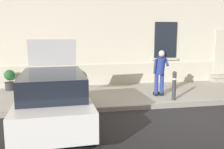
# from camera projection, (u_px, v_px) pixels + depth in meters

# --- Properties ---
(ground_plane) EXTENTS (80.00, 80.00, 0.00)m
(ground_plane) POSITION_uv_depth(u_px,v_px,m) (188.00, 116.00, 7.57)
(ground_plane) COLOR #232326
(sidewalk) EXTENTS (24.00, 3.60, 0.15)m
(sidewalk) POSITION_uv_depth(u_px,v_px,m) (155.00, 93.00, 10.28)
(sidewalk) COLOR #99968E
(sidewalk) RESTS_ON ground
(curb_edge) EXTENTS (24.00, 0.12, 0.15)m
(curb_edge) POSITION_uv_depth(u_px,v_px,m) (174.00, 105.00, 8.47)
(curb_edge) COLOR gray
(curb_edge) RESTS_ON ground
(building_facade) EXTENTS (24.00, 1.52, 7.50)m
(building_facade) POSITION_uv_depth(u_px,v_px,m) (139.00, 8.00, 12.11)
(building_facade) COLOR beige
(building_facade) RESTS_ON ground
(hatchback_car_white) EXTENTS (1.92, 4.13, 2.34)m
(hatchback_car_white) POSITION_uv_depth(u_px,v_px,m) (53.00, 98.00, 6.59)
(hatchback_car_white) COLOR white
(hatchback_car_white) RESTS_ON ground
(bollard_near_person) EXTENTS (0.15, 0.15, 1.04)m
(bollard_near_person) POSITION_uv_depth(u_px,v_px,m) (174.00, 85.00, 8.80)
(bollard_near_person) COLOR #333338
(bollard_near_person) RESTS_ON sidewalk
(bollard_far_left) EXTENTS (0.15, 0.15, 1.04)m
(bollard_far_left) POSITION_uv_depth(u_px,v_px,m) (51.00, 89.00, 8.01)
(bollard_far_left) COLOR #333338
(bollard_far_left) RESTS_ON sidewalk
(person_on_phone) EXTENTS (0.51, 0.52, 1.74)m
(person_on_phone) POSITION_uv_depth(u_px,v_px,m) (160.00, 70.00, 9.31)
(person_on_phone) COLOR navy
(person_on_phone) RESTS_ON sidewalk
(planter_charcoal) EXTENTS (0.44, 0.44, 0.86)m
(planter_charcoal) POSITION_uv_depth(u_px,v_px,m) (10.00, 79.00, 10.40)
(planter_charcoal) COLOR #2D2D30
(planter_charcoal) RESTS_ON sidewalk
(planter_terracotta) EXTENTS (0.44, 0.44, 0.86)m
(planter_terracotta) POSITION_uv_depth(u_px,v_px,m) (75.00, 77.00, 10.99)
(planter_terracotta) COLOR #B25B38
(planter_terracotta) RESTS_ON sidewalk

